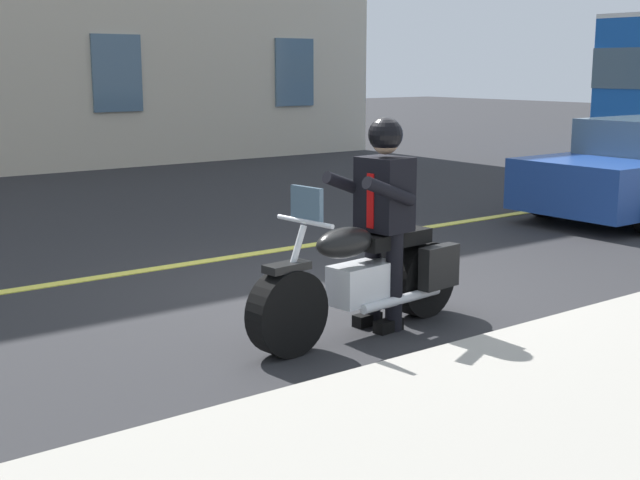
% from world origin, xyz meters
% --- Properties ---
extents(ground_plane, '(80.00, 80.00, 0.00)m').
position_xyz_m(ground_plane, '(0.00, 0.00, 0.00)').
color(ground_plane, '#28282B').
extents(lane_center_stripe, '(60.00, 0.16, 0.01)m').
position_xyz_m(lane_center_stripe, '(0.00, -2.00, 0.01)').
color(lane_center_stripe, '#E5DB4C').
rests_on(lane_center_stripe, ground_plane).
extents(motorcycle_main, '(2.22, 0.73, 1.26)m').
position_xyz_m(motorcycle_main, '(0.48, 1.06, 0.45)').
color(motorcycle_main, black).
rests_on(motorcycle_main, ground_plane).
extents(rider_main, '(0.66, 0.59, 1.74)m').
position_xyz_m(rider_main, '(0.29, 1.04, 1.04)').
color(rider_main, black).
rests_on(rider_main, ground_plane).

